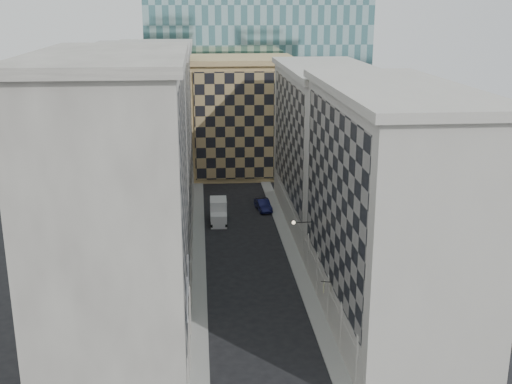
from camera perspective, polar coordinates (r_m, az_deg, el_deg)
sidewalk_west at (r=70.48m, az=-5.11°, el=-6.05°), size 1.50×100.00×0.15m
sidewalk_east at (r=71.18m, az=3.42°, el=-5.78°), size 1.50×100.00×0.15m
bldg_left_a at (r=48.95m, az=-12.00°, el=-1.93°), size 10.80×22.80×23.70m
bldg_left_b at (r=70.19m, az=-9.95°, el=3.32°), size 10.80×22.80×22.70m
bldg_left_c at (r=91.79m, az=-8.86°, el=6.11°), size 10.80×22.80×21.70m
bldg_right_a at (r=55.10m, az=11.68°, el=-1.48°), size 10.80×26.80×20.70m
bldg_right_b at (r=80.56m, az=6.28°, el=4.07°), size 10.80×28.80×19.70m
tan_block at (r=104.75m, az=-1.30°, el=6.80°), size 16.80×14.80×18.80m
church_tower at (r=117.26m, az=-2.85°, el=16.41°), size 7.20×7.20×51.50m
flagpoles_left at (r=45.32m, az=-6.10°, el=-8.37°), size 0.10×6.33×2.33m
bracket_lamp at (r=63.35m, az=3.52°, el=-2.72°), size 1.98×0.36×0.36m
box_truck at (r=82.13m, az=-3.35°, el=-1.84°), size 2.21×5.23×2.85m
dark_car at (r=86.73m, az=0.64°, el=-1.16°), size 2.20×4.72×1.50m
shop_sign at (r=55.34m, az=6.07°, el=-8.35°), size 0.90×0.79×0.89m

